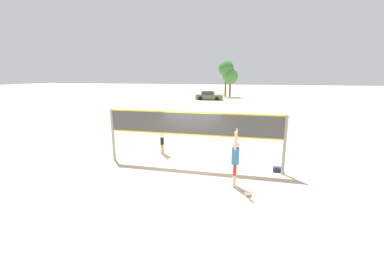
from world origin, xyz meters
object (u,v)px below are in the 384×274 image
tree_left_cluster (230,76)px  player_spiker (235,157)px  parked_car_near (209,96)px  gear_bag (278,169)px  tree_right_cluster (226,69)px  volleyball_net (192,129)px  player_blocker (162,132)px  volleyball (248,192)px

tree_left_cluster → player_spiker: bearing=-84.1°
player_spiker → parked_car_near: (-6.88, 33.28, -0.49)m
tree_left_cluster → gear_bag: bearing=-81.3°
tree_right_cluster → volleyball_net: bearing=-85.6°
gear_bag → player_blocker: bearing=167.2°
parked_car_near → player_blocker: bearing=-86.6°
player_spiker → tree_left_cluster: size_ratio=0.41×
parked_car_near → tree_left_cluster: 7.75m
volleyball → player_blocker: bearing=139.5°
player_spiker → tree_right_cluster: bearing=7.1°
volleyball_net → parked_car_near: (-4.84, 31.56, -1.11)m
volleyball_net → player_blocker: bearing=142.7°
gear_bag → parked_car_near: bearing=105.3°
player_blocker → gear_bag: 5.98m
player_spiker → volleyball: 1.32m
tree_right_cluster → gear_bag: bearing=-80.0°
player_blocker → tree_right_cluster: 36.77m
volleyball_net → player_blocker: volleyball_net is taller
player_spiker → player_blocker: player_blocker is taller
parked_car_near → tree_left_cluster: (2.76, 6.54, 3.11)m
player_blocker → volleyball: bearing=49.5°
volleyball_net → tree_left_cluster: bearing=93.1°
volleyball_net → gear_bag: (3.75, 0.21, -1.64)m
volleyball → gear_bag: (1.19, 2.59, -0.02)m
gear_bag → tree_right_cluster: size_ratio=0.06×
tree_left_cluster → tree_right_cluster: tree_right_cluster is taller
player_spiker → tree_left_cluster: 40.12m
tree_left_cluster → parked_car_near: bearing=-112.9°
gear_bag → tree_left_cluster: bearing=98.7°
tree_left_cluster → tree_right_cluster: 1.66m
player_blocker → parked_car_near: size_ratio=0.50×
gear_bag → parked_car_near: (-8.59, 31.34, 0.54)m
volleyball_net → player_blocker: 2.56m
player_blocker → parked_car_near: (-2.85, 30.05, -0.53)m
player_blocker → gear_bag: size_ratio=5.31×
volleyball_net → gear_bag: bearing=3.3°
tree_left_cluster → volleyball_net: bearing=-86.9°
parked_car_near → volleyball_net: bearing=-83.3°
parked_car_near → tree_right_cluster: bearing=71.5°
tree_right_cluster → volleyball: bearing=-82.3°
gear_bag → tree_right_cluster: 38.76m
parked_car_near → tree_left_cluster: tree_left_cluster is taller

